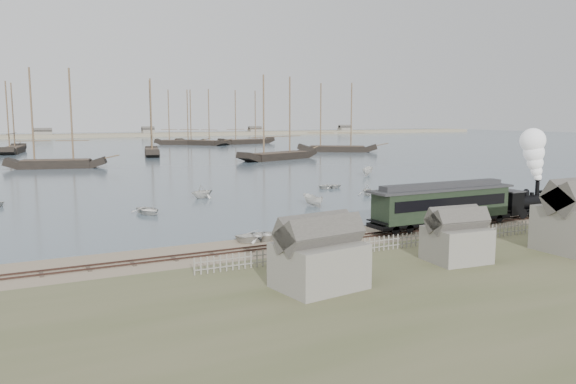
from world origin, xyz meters
name	(u,v)px	position (x,y,z in m)	size (l,w,h in m)	color
ground	(343,233)	(0.00, 0.00, 0.00)	(600.00, 600.00, 0.00)	tan
harbor_water	(88,145)	(0.00, 170.00, 0.03)	(600.00, 336.00, 0.06)	#475C66
rail_track	(356,237)	(0.00, -2.00, 0.04)	(120.00, 1.80, 0.16)	#3E2821
picket_fence_west	(319,259)	(-6.50, -7.00, 0.00)	(19.00, 0.10, 1.20)	gray
picket_fence_east	(510,236)	(12.50, -7.50, 0.00)	(15.00, 0.10, 1.20)	gray
shed_left	(319,288)	(-10.00, -13.00, 0.00)	(5.00, 4.00, 4.10)	gray
shed_mid	(456,261)	(2.00, -12.00, 0.00)	(4.00, 3.50, 3.60)	gray
far_spit	(65,138)	(0.00, 250.00, 0.00)	(500.00, 20.00, 1.80)	gray
locomotive	(533,178)	(21.76, -2.00, 4.10)	(7.11, 2.66, 8.87)	black
passenger_coach	(442,203)	(9.64, -2.00, 2.34)	(15.33, 2.96, 3.72)	black
beached_dinghy	(260,235)	(-7.83, 0.71, 0.43)	(4.12, 2.94, 0.85)	silver
rowboat_0	(148,210)	(-13.38, 17.64, 0.46)	(3.88, 2.77, 0.80)	silver
rowboat_1	(202,191)	(-4.55, 26.19, 0.94)	(3.32, 2.87, 1.75)	silver
rowboat_2	(313,200)	(4.89, 14.27, 0.73)	(3.48, 1.31, 1.34)	silver
rowboat_3	(331,186)	(15.12, 27.15, 0.42)	(3.49, 2.49, 0.72)	silver
rowboat_4	(367,190)	(15.57, 18.64, 0.79)	(2.77, 2.39, 1.46)	silver
rowboat_5	(368,171)	(30.09, 39.46, 0.81)	(3.90, 1.47, 1.51)	silver
schooner_2	(54,118)	(-17.58, 79.17, 10.06)	(19.06, 4.40, 20.00)	black
schooner_3	(151,117)	(7.97, 106.14, 10.06)	(17.24, 3.98, 20.00)	black
schooner_4	(278,118)	(32.03, 79.37, 10.06)	(23.56, 5.44, 20.00)	black
schooner_5	(337,117)	(60.14, 98.05, 10.06)	(23.02, 5.31, 20.00)	black
schooner_7	(11,117)	(-24.58, 134.77, 10.06)	(21.66, 5.00, 20.00)	black
schooner_8	(179,117)	(30.49, 158.62, 10.06)	(18.04, 4.16, 20.00)	black
schooner_9	(246,117)	(54.68, 153.40, 10.06)	(23.11, 5.33, 20.00)	black
schooner_10	(201,117)	(36.70, 152.91, 10.06)	(20.99, 4.84, 20.00)	black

